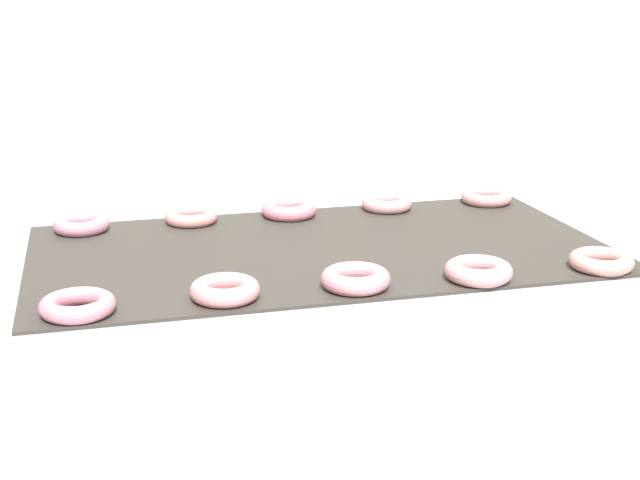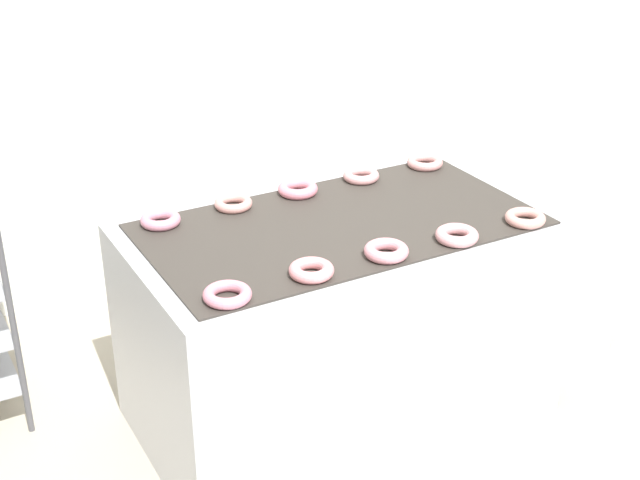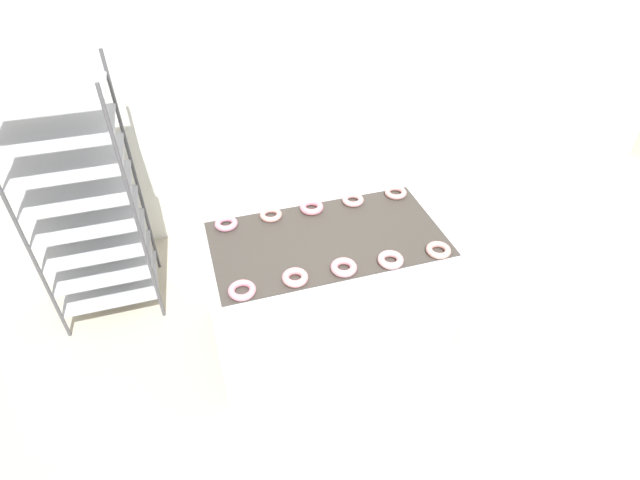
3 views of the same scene
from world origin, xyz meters
name	(u,v)px [view 2 (image 2 of 3)]	position (x,y,z in m)	size (l,w,h in m)	color
fryer_machine	(339,322)	(0.00, 0.68, 0.42)	(1.53, 0.86, 0.84)	#B7BABF
glaze_bin	(561,306)	(1.09, 0.62, 0.21)	(0.36, 0.29, 0.42)	#B7BABF
donut_near_leftmost	(227,295)	(-0.58, 0.37, 0.85)	(0.15, 0.15, 0.04)	pink
donut_near_left	(311,270)	(-0.28, 0.38, 0.86)	(0.15, 0.15, 0.04)	pink
donut_near_center	(387,251)	(0.00, 0.38, 0.86)	(0.15, 0.15, 0.04)	pink
donut_near_right	(457,235)	(0.28, 0.36, 0.86)	(0.15, 0.15, 0.04)	#D89598
donut_near_rightmost	(525,218)	(0.58, 0.36, 0.85)	(0.15, 0.15, 0.04)	tan
donut_far_leftmost	(160,220)	(-0.57, 0.98, 0.86)	(0.14, 0.14, 0.04)	pink
donut_far_left	(233,203)	(-0.28, 0.99, 0.85)	(0.14, 0.14, 0.04)	#D29088
donut_far_center	(298,189)	(-0.01, 0.99, 0.86)	(0.15, 0.15, 0.04)	pink
donut_far_right	(361,176)	(0.28, 1.00, 0.85)	(0.15, 0.15, 0.04)	#D89696
donut_far_rightmost	(425,162)	(0.59, 0.99, 0.85)	(0.15, 0.15, 0.04)	#CF8F8C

